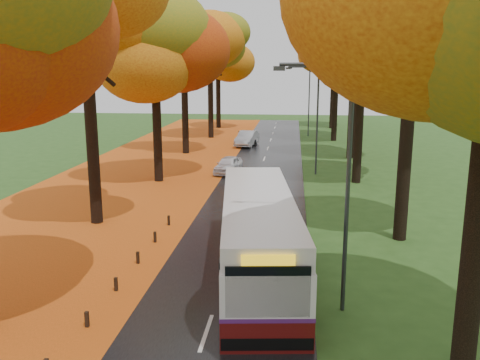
% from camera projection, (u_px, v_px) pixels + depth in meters
% --- Properties ---
extents(road, '(6.50, 90.00, 0.04)m').
position_uv_depth(road, '(255.00, 188.00, 33.67)').
color(road, black).
rests_on(road, ground).
extents(centre_line, '(0.12, 90.00, 0.01)m').
position_uv_depth(centre_line, '(255.00, 188.00, 33.66)').
color(centre_line, silver).
rests_on(centre_line, road).
extents(leaf_verge, '(12.00, 90.00, 0.02)m').
position_uv_depth(leaf_verge, '(123.00, 185.00, 34.59)').
color(leaf_verge, '#97410D').
rests_on(leaf_verge, ground).
extents(leaf_drift, '(0.90, 90.00, 0.01)m').
position_uv_depth(leaf_drift, '(209.00, 186.00, 33.97)').
color(leaf_drift, '#DD5A16').
rests_on(leaf_drift, road).
extents(trees_left, '(9.20, 74.00, 13.88)m').
position_uv_depth(trees_left, '(152.00, 42.00, 34.35)').
color(trees_left, black).
rests_on(trees_left, ground).
extents(trees_right, '(9.30, 74.20, 13.96)m').
position_uv_depth(trees_right, '(369.00, 38.00, 32.70)').
color(trees_right, black).
rests_on(trees_right, ground).
extents(bollard_row, '(0.11, 23.51, 0.52)m').
position_uv_depth(bollard_row, '(69.00, 342.00, 14.28)').
color(bollard_row, black).
rests_on(bollard_row, ground).
extents(streetlamp_near, '(2.45, 0.18, 8.00)m').
position_uv_depth(streetlamp_near, '(340.00, 170.00, 15.74)').
color(streetlamp_near, '#333538').
rests_on(streetlamp_near, ground).
extents(streetlamp_mid, '(2.45, 0.18, 8.00)m').
position_uv_depth(streetlamp_mid, '(314.00, 111.00, 37.11)').
color(streetlamp_mid, '#333538').
rests_on(streetlamp_mid, ground).
extents(streetlamp_far, '(2.45, 0.18, 8.00)m').
position_uv_depth(streetlamp_far, '(307.00, 95.00, 58.47)').
color(streetlamp_far, '#333538').
rests_on(streetlamp_far, ground).
extents(bus, '(3.97, 11.81, 3.05)m').
position_uv_depth(bus, '(258.00, 233.00, 19.34)').
color(bus, '#4F0D0C').
rests_on(bus, road).
extents(car_white, '(2.10, 3.91, 1.26)m').
position_uv_depth(car_white, '(228.00, 165.00, 38.21)').
color(car_white, white).
rests_on(car_white, road).
extents(car_silver, '(2.27, 4.76, 1.51)m').
position_uv_depth(car_silver, '(247.00, 139.00, 51.57)').
color(car_silver, '#999BA0').
rests_on(car_silver, road).
extents(car_dark, '(2.44, 4.25, 1.16)m').
position_uv_depth(car_dark, '(247.00, 138.00, 53.06)').
color(car_dark, black).
rests_on(car_dark, road).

